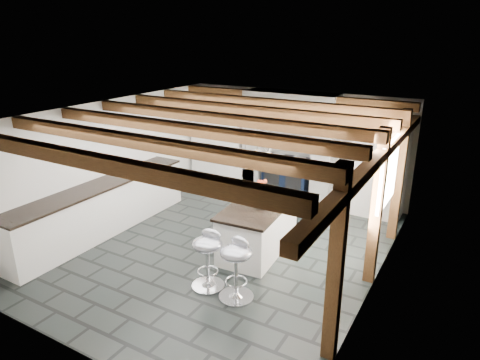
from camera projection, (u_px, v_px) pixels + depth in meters
The scene contains 6 objects.
ground at pixel (223, 246), 7.32m from camera, with size 6.00×6.00×0.00m, color black.
room_shell at pixel (235, 161), 8.42m from camera, with size 6.00×6.03×6.00m.
range_cooker at pixel (288, 177), 9.36m from camera, with size 1.00×0.63×0.99m.
kitchen_island at pixel (258, 227), 7.06m from camera, with size 0.98×1.72×1.10m.
bar_stool_near at pixel (237, 262), 5.73m from camera, with size 0.52×0.52×0.90m.
bar_stool_far at pixel (208, 253), 6.00m from camera, with size 0.47×0.47×0.88m.
Camera 1 is at (3.51, -5.52, 3.49)m, focal length 32.00 mm.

